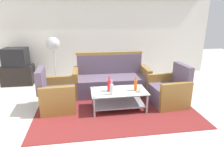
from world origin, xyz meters
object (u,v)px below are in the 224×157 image
at_px(couch, 111,81).
at_px(bottle_red, 109,86).
at_px(television, 16,57).
at_px(armchair_left, 57,96).
at_px(bottle_orange, 136,85).
at_px(armchair_right, 169,91).
at_px(pedestal_fan, 53,46).
at_px(cup, 140,90).
at_px(coffee_table, 119,97).
at_px(tv_stand, 18,75).
at_px(bottle_clear, 112,89).

relative_size(couch, bottle_red, 6.00).
bearing_deg(television, armchair_left, 130.67).
height_order(bottle_orange, television, television).
bearing_deg(armchair_right, pedestal_fan, 49.17).
xyz_separation_m(armchair_right, bottle_red, (-1.31, -0.10, 0.24)).
relative_size(armchair_left, cup, 8.50).
bearing_deg(coffee_table, bottle_orange, -7.48).
distance_m(couch, tv_stand, 2.63).
height_order(armchair_right, bottle_orange, armchair_right).
bearing_deg(cup, bottle_orange, 127.72).
bearing_deg(couch, tv_stand, -22.17).
bearing_deg(pedestal_fan, coffee_table, -53.85).
bearing_deg(bottle_orange, coffee_table, 172.52).
xyz_separation_m(couch, pedestal_fan, (-1.43, 1.08, 0.70)).
xyz_separation_m(couch, armchair_left, (-1.21, -0.68, -0.03)).
xyz_separation_m(armchair_left, bottle_red, (1.04, -0.22, 0.24)).
xyz_separation_m(armchair_left, coffee_table, (1.23, -0.23, -0.02)).
relative_size(armchair_left, tv_stand, 1.06).
bearing_deg(tv_stand, armchair_left, -54.59).
xyz_separation_m(couch, tv_stand, (-2.43, 1.03, -0.06)).
relative_size(bottle_clear, television, 0.46).
distance_m(armchair_right, pedestal_fan, 3.27).
distance_m(couch, bottle_orange, 1.04).
distance_m(couch, bottle_red, 0.95).
bearing_deg(couch, bottle_orange, 110.77).
xyz_separation_m(bottle_clear, television, (-2.28, 2.12, 0.24)).
bearing_deg(pedestal_fan, armchair_left, -82.82).
height_order(bottle_clear, television, television).
bearing_deg(coffee_table, armchair_left, 169.37).
bearing_deg(bottle_orange, couch, 110.00).
height_order(armchair_left, tv_stand, armchair_left).
bearing_deg(pedestal_fan, cup, -48.95).
xyz_separation_m(couch, cup, (0.42, -1.05, 0.14)).
relative_size(armchair_left, armchair_right, 1.00).
relative_size(bottle_red, tv_stand, 0.38).
xyz_separation_m(coffee_table, cup, (0.40, -0.14, 0.19)).
xyz_separation_m(cup, television, (-2.85, 2.08, 0.30)).
distance_m(tv_stand, television, 0.50).
bearing_deg(television, coffee_table, 146.86).
xyz_separation_m(armchair_right, pedestal_fan, (-2.57, 1.89, 0.73)).
height_order(armchair_left, bottle_red, armchair_left).
relative_size(cup, tv_stand, 0.12).
distance_m(bottle_clear, television, 3.12).
bearing_deg(armchair_left, bottle_orange, 77.74).
xyz_separation_m(armchair_right, bottle_orange, (-0.79, -0.14, 0.24)).
relative_size(couch, bottle_clear, 6.23).
distance_m(bottle_orange, cup, 0.13).
height_order(armchair_left, armchair_right, same).
bearing_deg(tv_stand, television, 84.70).
distance_m(bottle_orange, tv_stand, 3.42).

